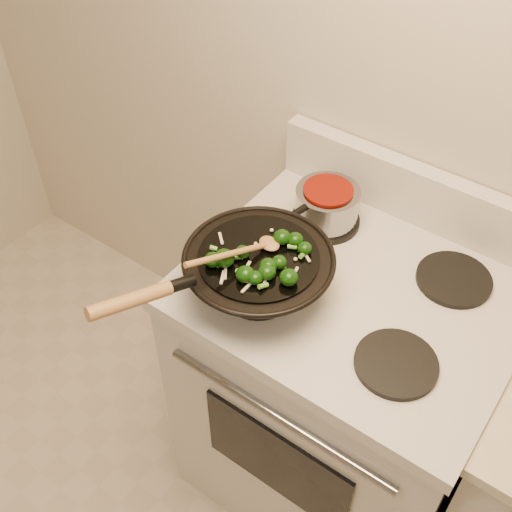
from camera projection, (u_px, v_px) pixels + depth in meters
The scene contains 5 objects.
stove at pixel (340, 390), 1.85m from camera, with size 0.78×0.67×1.08m.
wok at pixel (257, 271), 1.46m from camera, with size 0.35×0.56×0.20m.
stirfry at pixel (261, 261), 1.40m from camera, with size 0.24×0.22×0.04m.
wooden_spoon at pixel (246, 250), 1.40m from camera, with size 0.10×0.24×0.08m.
saucepan at pixel (326, 204), 1.64m from camera, with size 0.16×0.26×0.10m.
Camera 1 is at (0.40, 0.20, 2.06)m, focal length 45.00 mm.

